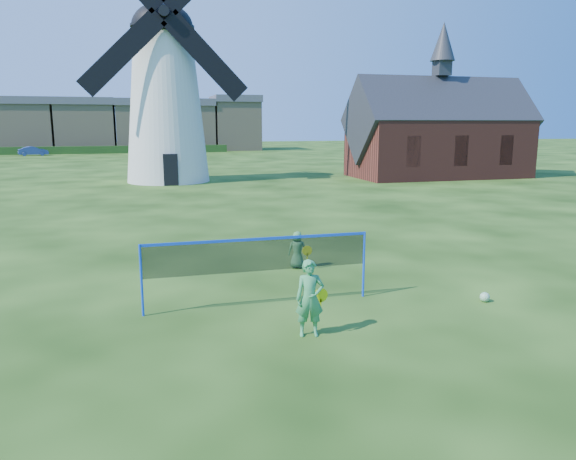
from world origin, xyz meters
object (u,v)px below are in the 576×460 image
(windmill, at_px, (165,95))
(play_ball, at_px, (485,297))
(car_right, at_px, (33,151))
(player_boy, at_px, (297,250))
(player_girl, at_px, (310,298))
(chapel, at_px, (438,135))
(badminton_net, at_px, (258,256))

(windmill, distance_m, play_ball, 29.65)
(windmill, distance_m, car_right, 39.23)
(windmill, height_order, player_boy, windmill)
(play_ball, bearing_deg, player_girl, -169.12)
(play_ball, bearing_deg, windmill, 100.87)
(car_right, bearing_deg, chapel, -149.50)
(play_ball, bearing_deg, badminton_net, 167.71)
(windmill, bearing_deg, player_girl, -88.01)
(windmill, bearing_deg, chapel, -5.32)
(player_boy, relative_size, play_ball, 4.75)
(player_girl, relative_size, play_ball, 6.76)
(player_boy, bearing_deg, play_ball, 146.78)
(player_girl, relative_size, car_right, 0.43)
(badminton_net, xyz_separation_m, player_girl, (0.57, -1.95, -0.40))
(play_ball, relative_size, car_right, 0.06)
(windmill, height_order, chapel, windmill)
(badminton_net, height_order, player_boy, badminton_net)
(player_girl, distance_m, player_boy, 4.95)
(play_ball, bearing_deg, chapel, 61.68)
(windmill, bearing_deg, play_ball, -79.13)
(windmill, xyz_separation_m, badminton_net, (0.46, -27.46, -4.78))
(player_boy, distance_m, car_right, 62.89)
(player_girl, xyz_separation_m, car_right, (-15.75, 65.38, -0.17))
(windmill, bearing_deg, player_boy, -84.93)
(chapel, bearing_deg, car_right, 132.45)
(chapel, bearing_deg, windmill, 174.68)
(chapel, xyz_separation_m, play_ball, (-14.39, -26.71, -3.05))
(windmill, height_order, play_ball, windmill)
(badminton_net, relative_size, play_ball, 22.95)
(badminton_net, bearing_deg, play_ball, -12.29)
(chapel, relative_size, player_girl, 8.93)
(player_boy, height_order, car_right, car_right)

